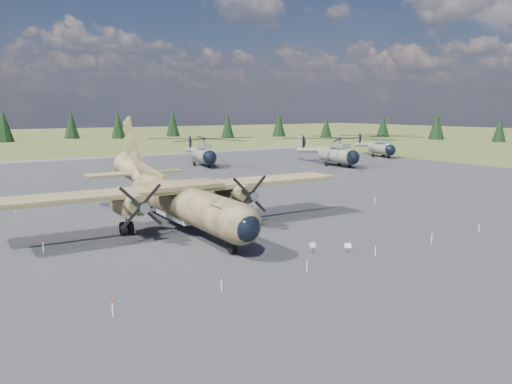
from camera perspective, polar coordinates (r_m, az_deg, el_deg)
ground at (r=43.84m, az=-1.44°, el=-3.56°), size 500.00×500.00×0.00m
apron at (r=52.38m, az=-7.32°, el=-1.50°), size 120.00×120.00×0.04m
transport_plane at (r=42.32m, az=-9.02°, el=-0.28°), size 29.53×26.83×9.74m
helicopter_near at (r=88.00m, az=-6.03°, el=5.23°), size 23.58×24.81×5.01m
helicopter_mid at (r=88.47m, az=9.33°, el=5.22°), size 21.63×24.39×5.10m
helicopter_far at (r=108.39m, az=14.13°, el=5.63°), size 23.02×23.28×4.65m
info_placard_left at (r=34.73m, az=6.46°, el=-6.18°), size 0.53×0.28×0.79m
info_placard_right at (r=35.03m, az=10.42°, el=-6.18°), size 0.53×0.35×0.76m
barrier_fence at (r=43.43m, az=-1.90°, el=-3.00°), size 33.12×29.62×0.85m
treeline at (r=41.43m, az=3.21°, el=2.34°), size 294.78×296.35×10.78m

